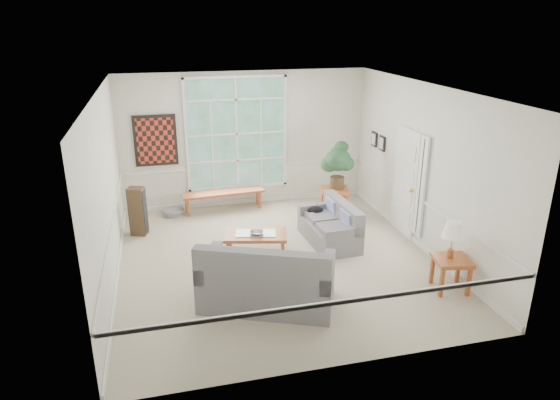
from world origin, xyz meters
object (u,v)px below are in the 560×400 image
Objects in this scene: end_table at (334,202)px; side_table at (450,274)px; loveseat_front at (267,272)px; loveseat_right at (329,223)px; coffee_table at (256,244)px.

side_table is (0.68, -3.48, -0.02)m from end_table.
loveseat_front is at bearing -124.70° from end_table.
coffee_table is (-1.46, -0.19, -0.19)m from loveseat_right.
side_table is at bearing -63.00° from loveseat_right.
coffee_table is 3.36m from side_table.
side_table is at bearing 17.14° from loveseat_front.
loveseat_front is at bearing 173.98° from side_table.
loveseat_right is at bearing 71.88° from loveseat_front.
end_table is (2.05, 1.53, 0.09)m from coffee_table.
side_table is at bearing -78.89° from end_table.
loveseat_right is 1.31× the size of coffee_table.
coffee_table is at bearing -143.28° from end_table.
loveseat_right reaches higher than end_table.
loveseat_front is 3.32× the size of end_table.
loveseat_right reaches higher than side_table.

